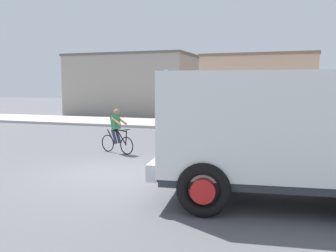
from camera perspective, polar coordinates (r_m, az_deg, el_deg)
name	(u,v)px	position (r m, az deg, el deg)	size (l,w,h in m)	color
ground_plane	(111,173)	(11.42, -8.67, -7.10)	(120.00, 120.00, 0.00)	#56565B
sidewalk_far	(212,125)	(24.47, 6.73, 0.17)	(80.00, 5.00, 0.16)	#ADADA8
truck_foreground	(282,129)	(8.55, 17.07, -0.40)	(5.69, 3.33, 2.90)	white
cyclist	(117,131)	(14.60, -7.87, -0.76)	(1.65, 0.69, 1.72)	black
traffic_light_pole	(167,100)	(13.95, -0.19, 3.94)	(0.24, 0.43, 3.20)	red
car_red_near	(296,128)	(16.83, 19.04, -0.30)	(4.24, 2.39, 1.60)	red
building_corner_left	(132,85)	(34.41, -5.46, 6.29)	(11.13, 6.27, 5.43)	#9E9389
building_mid_block	(260,88)	(30.33, 13.88, 5.72)	(8.39, 6.61, 4.96)	tan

